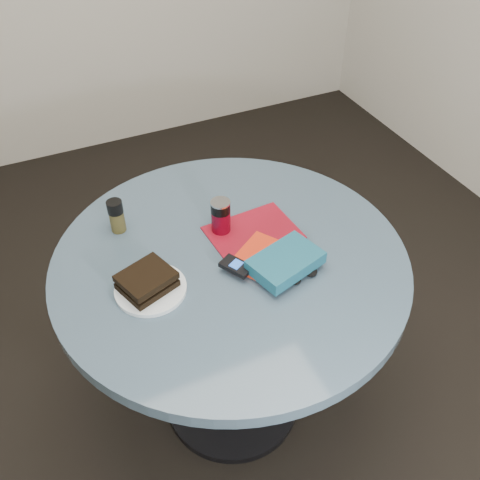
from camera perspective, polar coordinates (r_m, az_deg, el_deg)
name	(u,v)px	position (r m, az deg, el deg)	size (l,w,h in m)	color
ground	(233,401)	(2.09, -0.78, -16.84)	(4.00, 4.00, 0.00)	black
table	(231,296)	(1.61, -0.97, -5.95)	(1.00, 1.00, 0.75)	black
plate	(151,289)	(1.42, -9.50, -5.17)	(0.19, 0.19, 0.01)	white
sandwich	(147,281)	(1.40, -9.92, -4.30)	(0.16, 0.15, 0.05)	black
soda_can	(221,216)	(1.54, -2.07, 2.52)	(0.07, 0.07, 0.11)	#5F0416
pepper_grinder	(116,216)	(1.59, -13.04, 2.53)	(0.06, 0.06, 0.10)	#413B1B
magazine	(253,233)	(1.57, 1.41, 0.78)	(0.25, 0.19, 0.00)	maroon
red_book	(259,256)	(1.48, 2.01, -1.70)	(0.16, 0.11, 0.01)	red
novel	(286,262)	(1.43, 4.88, -2.33)	(0.19, 0.12, 0.04)	navy
mp3_player	(236,266)	(1.43, -0.40, -2.81)	(0.08, 0.10, 0.02)	black
headphones	(302,276)	(1.44, 6.67, -3.79)	(0.10, 0.05, 0.02)	black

